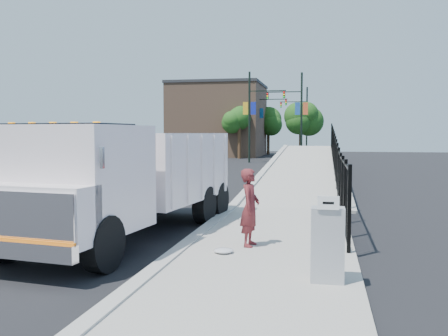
# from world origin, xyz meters

# --- Properties ---
(ground) EXTENTS (120.00, 120.00, 0.00)m
(ground) POSITION_xyz_m (0.00, 0.00, 0.00)
(ground) COLOR black
(ground) RESTS_ON ground
(sidewalk) EXTENTS (3.55, 12.00, 0.12)m
(sidewalk) POSITION_xyz_m (1.93, -2.00, 0.06)
(sidewalk) COLOR #9E998E
(sidewalk) RESTS_ON ground
(curb) EXTENTS (0.30, 12.00, 0.16)m
(curb) POSITION_xyz_m (0.00, -2.00, 0.08)
(curb) COLOR #ADAAA3
(curb) RESTS_ON ground
(ramp) EXTENTS (3.95, 24.06, 3.19)m
(ramp) POSITION_xyz_m (2.12, 16.00, 0.00)
(ramp) COLOR #9E998E
(ramp) RESTS_ON ground
(iron_fence) EXTENTS (0.10, 28.00, 1.80)m
(iron_fence) POSITION_xyz_m (3.55, 12.00, 0.90)
(iron_fence) COLOR black
(iron_fence) RESTS_ON ground
(truck) EXTENTS (3.64, 8.51, 2.82)m
(truck) POSITION_xyz_m (-1.78, -1.02, 1.59)
(truck) COLOR black
(truck) RESTS_ON ground
(worker) EXTENTS (0.46, 0.66, 1.71)m
(worker) POSITION_xyz_m (1.44, -1.77, 0.98)
(worker) COLOR maroon
(worker) RESTS_ON sidewalk
(utility_cabinet) EXTENTS (0.55, 0.40, 1.25)m
(utility_cabinet) POSITION_xyz_m (3.10, -4.13, 0.75)
(utility_cabinet) COLOR gray
(utility_cabinet) RESTS_ON sidewalk
(arrow_sign) EXTENTS (0.35, 0.04, 0.22)m
(arrow_sign) POSITION_xyz_m (3.10, -4.35, 1.48)
(arrow_sign) COLOR white
(arrow_sign) RESTS_ON utility_cabinet
(debris) EXTENTS (0.41, 0.41, 0.10)m
(debris) POSITION_xyz_m (1.00, -2.52, 0.17)
(debris) COLOR silver
(debris) RESTS_ON sidewalk
(light_pole_0) EXTENTS (3.78, 0.22, 8.00)m
(light_pole_0) POSITION_xyz_m (-3.20, 31.25, 4.36)
(light_pole_0) COLOR black
(light_pole_0) RESTS_ON ground
(light_pole_1) EXTENTS (3.78, 0.22, 8.00)m
(light_pole_1) POSITION_xyz_m (0.68, 32.67, 4.36)
(light_pole_1) COLOR black
(light_pole_1) RESTS_ON ground
(light_pole_2) EXTENTS (3.77, 0.22, 8.00)m
(light_pole_2) POSITION_xyz_m (-3.86, 42.22, 4.36)
(light_pole_2) COLOR black
(light_pole_2) RESTS_ON ground
(light_pole_3) EXTENTS (3.78, 0.22, 8.00)m
(light_pole_3) POSITION_xyz_m (0.66, 47.05, 4.36)
(light_pole_3) COLOR black
(light_pole_3) RESTS_ON ground
(tree_0) EXTENTS (2.44, 2.44, 5.22)m
(tree_0) POSITION_xyz_m (-5.54, 37.99, 3.93)
(tree_0) COLOR #382314
(tree_0) RESTS_ON ground
(tree_1) EXTENTS (2.77, 2.77, 5.39)m
(tree_1) POSITION_xyz_m (0.66, 38.86, 3.95)
(tree_1) COLOR #382314
(tree_1) RESTS_ON ground
(tree_2) EXTENTS (3.23, 3.23, 5.61)m
(tree_2) POSITION_xyz_m (-3.72, 48.46, 3.97)
(tree_2) COLOR #382314
(tree_2) RESTS_ON ground
(building) EXTENTS (10.00, 10.00, 8.00)m
(building) POSITION_xyz_m (-9.00, 44.00, 4.00)
(building) COLOR #8C664C
(building) RESTS_ON ground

